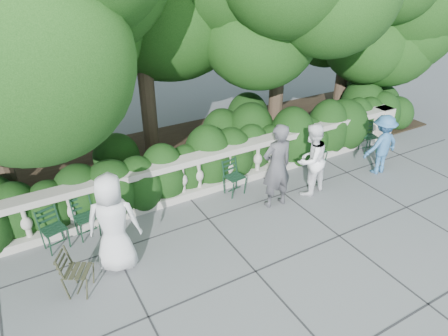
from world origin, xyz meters
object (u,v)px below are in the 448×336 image
person_casual_man (311,160)px  chair_b (62,251)px  chair_e (238,196)px  chair_weathered (91,291)px  chair_c (92,239)px  person_older_blue (382,145)px  person_woman_grey (277,166)px  chair_f (370,153)px  person_businessman (113,223)px  chair_d (318,168)px

person_casual_man → chair_b: bearing=-19.4°
chair_e → chair_weathered: 3.87m
chair_c → chair_e: same height
person_older_blue → person_woman_grey: bearing=0.6°
chair_b → person_woman_grey: (4.43, -0.70, 0.96)m
chair_e → chair_weathered: same height
person_woman_grey → person_older_blue: size_ratio=1.26×
chair_c → chair_weathered: 1.40m
chair_e → person_older_blue: bearing=-19.3°
person_casual_man → person_older_blue: 2.17m
chair_b → chair_e: size_ratio=1.00×
chair_f → person_older_blue: size_ratio=0.55×
person_businessman → person_older_blue: bearing=-154.6°
chair_c → person_businessman: person_businessman is taller
person_woman_grey → person_older_blue: person_woman_grey is taller
chair_e → person_woman_grey: 1.29m
chair_f → person_older_blue: (-0.67, -0.82, 0.77)m
chair_weathered → chair_e: bearing=-40.9°
chair_d → chair_b: bearing=-171.0°
chair_f → person_casual_man: person_casual_man is taller
person_casual_man → chair_f: bearing=-178.7°
chair_e → person_businessman: bearing=-171.4°
person_casual_man → person_older_blue: person_casual_man is taller
chair_c → chair_d: 5.81m
chair_c → chair_weathered: (-0.35, -1.35, 0.00)m
chair_e → chair_f: 4.33m
person_woman_grey → person_older_blue: bearing=-179.6°
chair_b → chair_e: (3.90, -0.03, 0.00)m
person_businessman → person_older_blue: size_ratio=1.21×
person_woman_grey → person_businessman: bearing=5.4°
chair_e → person_woman_grey: person_woman_grey is taller
person_woman_grey → person_older_blue: (3.14, -0.10, -0.20)m
person_businessman → person_woman_grey: bearing=-152.3°
chair_d → person_casual_man: (-1.00, -0.75, 0.85)m
chair_e → chair_weathered: (-3.66, -1.25, 0.00)m
chair_e → person_casual_man: size_ratio=0.49×
chair_weathered → person_casual_man: bearing=-53.1°
chair_b → person_businessman: person_businessman is taller
chair_b → chair_f: size_ratio=1.00×
person_businessman → chair_e: bearing=-139.5°
chair_b → person_woman_grey: size_ratio=0.44×
person_businessman → person_older_blue: person_businessman is taller
chair_f → person_businessman: bearing=-159.5°
chair_f → chair_weathered: 8.10m
chair_c → chair_e: 3.31m
chair_b → person_casual_man: 5.51m
chair_f → chair_weathered: same height
chair_c → chair_f: 7.65m
chair_b → person_casual_man: person_casual_man is taller
chair_b → person_casual_man: bearing=-21.9°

